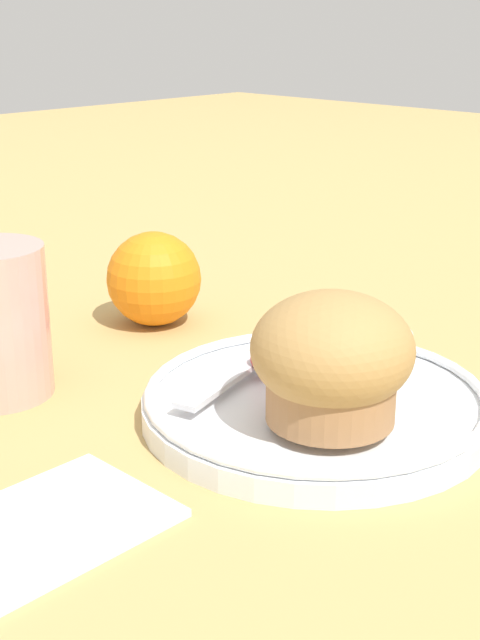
{
  "coord_description": "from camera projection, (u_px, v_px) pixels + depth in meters",
  "views": [
    {
      "loc": [
        -0.38,
        -0.33,
        0.23
      ],
      "look_at": [
        -0.02,
        0.02,
        0.06
      ],
      "focal_mm": 50.0,
      "sensor_mm": 36.0,
      "label": 1
    }
  ],
  "objects": [
    {
      "name": "plate",
      "position": [
        315.0,
        403.0,
        0.52
      ],
      "size": [
        0.2,
        0.2,
        0.02
      ],
      "color": "white",
      "rests_on": "ground_plane"
    },
    {
      "name": "cream_ramekin",
      "position": [
        370.0,
        347.0,
        0.55
      ],
      "size": [
        0.05,
        0.05,
        0.02
      ],
      "color": "silver",
      "rests_on": "plate"
    },
    {
      "name": "orange_fruit",
      "position": [
        154.0,
        279.0,
        0.67
      ],
      "size": [
        0.07,
        0.07,
        0.07
      ],
      "color": "orange",
      "rests_on": "ground_plane"
    },
    {
      "name": "ground_plane",
      "position": [
        287.0,
        400.0,
        0.55
      ],
      "size": [
        3.0,
        3.0,
        0.0
      ],
      "primitive_type": "plane",
      "color": "tan"
    },
    {
      "name": "butter_knife",
      "position": [
        261.0,
        353.0,
        0.57
      ],
      "size": [
        0.18,
        0.06,
        0.0
      ],
      "rotation": [
        0.0,
        0.0,
        0.27
      ],
      "color": "silver",
      "rests_on": "plate"
    },
    {
      "name": "folded_napkin",
      "position": [
        11.0,
        538.0,
        0.4
      ],
      "size": [
        0.15,
        0.08,
        0.01
      ],
      "color": "white",
      "rests_on": "ground_plane"
    },
    {
      "name": "muffin",
      "position": [
        332.0,
        360.0,
        0.47
      ],
      "size": [
        0.09,
        0.09,
        0.07
      ],
      "color": "#9E7047",
      "rests_on": "plate"
    },
    {
      "name": "berry_pair",
      "position": [
        271.0,
        355.0,
        0.55
      ],
      "size": [
        0.03,
        0.02,
        0.02
      ],
      "color": "#B7192D",
      "rests_on": "plate"
    }
  ]
}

